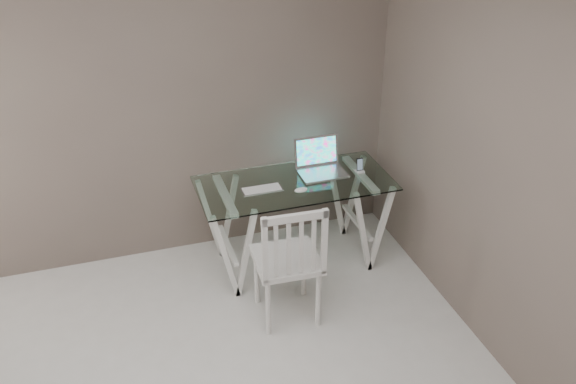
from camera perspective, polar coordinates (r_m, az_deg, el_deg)
name	(u,v)px	position (r m, az deg, el deg)	size (l,w,h in m)	color
room	(174,205)	(2.79, -10.11, -1.19)	(4.50, 4.52, 2.71)	beige
desk	(294,222)	(5.13, 0.57, -2.71)	(1.50, 0.70, 0.75)	silver
chair	(290,259)	(4.44, 0.16, -5.97)	(0.47, 0.47, 0.99)	silver
laptop	(320,164)	(5.10, 2.84, 2.53)	(0.37, 0.30, 0.26)	silver
keyboard	(262,189)	(4.85, -2.35, 0.23)	(0.31, 0.13, 0.01)	silver
mouse	(301,190)	(4.81, 1.17, 0.17)	(0.10, 0.06, 0.03)	white
phone_dock	(360,168)	(5.12, 6.40, 2.11)	(0.06, 0.06, 0.12)	white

